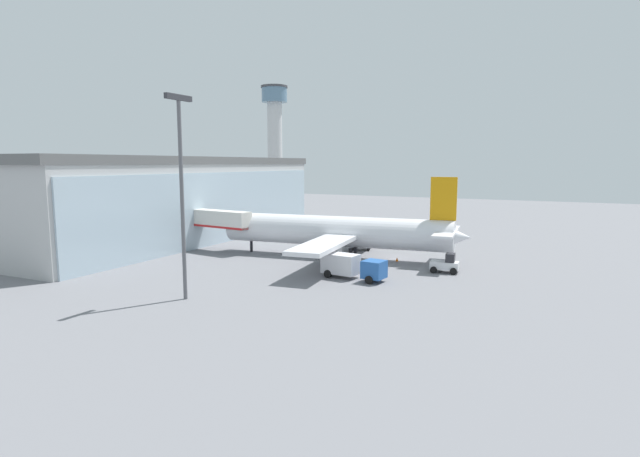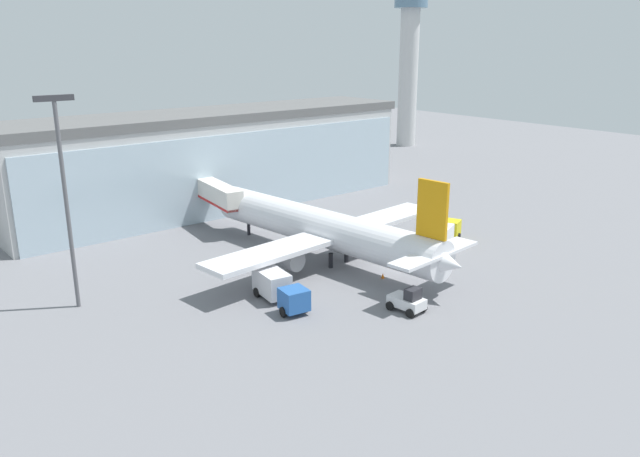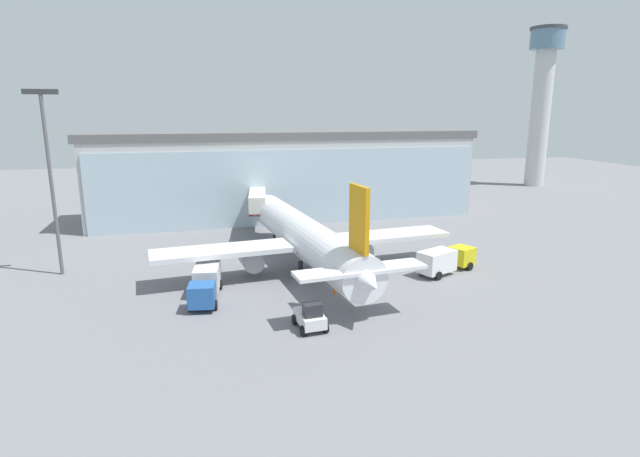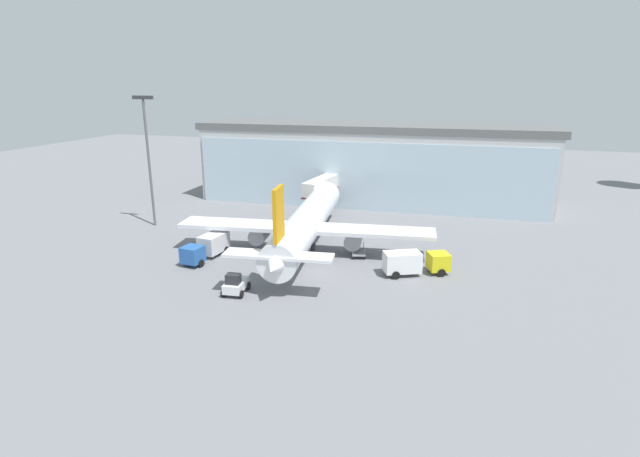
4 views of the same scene
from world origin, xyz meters
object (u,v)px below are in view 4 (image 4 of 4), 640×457
(fuel_truck, at_px, (414,262))
(pushback_tug, at_px, (235,284))
(baggage_cart, at_px, (358,252))
(safety_cone_wingtip, at_px, (414,260))
(jet_bridge, at_px, (326,185))
(apron_light_mast, at_px, (148,151))
(airplane, at_px, (306,223))
(catering_truck, at_px, (207,247))
(safety_cone_nose, at_px, (295,270))

(fuel_truck, bearing_deg, pushback_tug, -172.67)
(baggage_cart, bearing_deg, safety_cone_wingtip, 73.31)
(jet_bridge, xyz_separation_m, fuel_truck, (17.10, -23.70, -3.09))
(jet_bridge, bearing_deg, apron_light_mast, 130.48)
(jet_bridge, distance_m, baggage_cart, 22.34)
(airplane, distance_m, safety_cone_wingtip, 14.04)
(fuel_truck, relative_size, pushback_tug, 2.24)
(jet_bridge, height_order, fuel_truck, jet_bridge)
(apron_light_mast, relative_size, safety_cone_wingtip, 34.16)
(pushback_tug, bearing_deg, catering_truck, 36.77)
(airplane, xyz_separation_m, catering_truck, (-10.60, -6.43, -2.09))
(apron_light_mast, relative_size, baggage_cart, 6.00)
(jet_bridge, bearing_deg, baggage_cart, -146.72)
(airplane, bearing_deg, safety_cone_nose, -178.20)
(catering_truck, height_order, pushback_tug, catering_truck)
(airplane, height_order, safety_cone_wingtip, airplane)
(catering_truck, relative_size, baggage_cart, 2.40)
(airplane, bearing_deg, apron_light_mast, 73.75)
(pushback_tug, bearing_deg, safety_cone_nose, -34.32)
(catering_truck, xyz_separation_m, fuel_truck, (24.67, 1.88, 0.00))
(jet_bridge, xyz_separation_m, catering_truck, (-7.57, -25.58, -3.09))
(jet_bridge, bearing_deg, pushback_tug, -172.85)
(baggage_cart, bearing_deg, jet_bridge, -169.26)
(jet_bridge, height_order, baggage_cart, jet_bridge)
(fuel_truck, relative_size, baggage_cart, 2.41)
(pushback_tug, height_order, safety_cone_nose, pushback_tug)
(apron_light_mast, distance_m, catering_truck, 20.53)
(catering_truck, bearing_deg, apron_light_mast, -119.16)
(apron_light_mast, height_order, safety_cone_wingtip, apron_light_mast)
(safety_cone_nose, distance_m, safety_cone_wingtip, 14.42)
(apron_light_mast, bearing_deg, catering_truck, -35.88)
(baggage_cart, height_order, safety_cone_wingtip, baggage_cart)
(airplane, bearing_deg, jet_bridge, 2.14)
(apron_light_mast, bearing_deg, fuel_truck, -12.52)
(airplane, bearing_deg, safety_cone_wingtip, -99.17)
(jet_bridge, distance_m, pushback_tug, 34.34)
(baggage_cart, relative_size, safety_cone_nose, 5.70)
(jet_bridge, height_order, airplane, airplane)
(apron_light_mast, height_order, safety_cone_nose, apron_light_mast)
(safety_cone_wingtip, bearing_deg, safety_cone_nose, -149.68)
(apron_light_mast, distance_m, airplane, 26.72)
(jet_bridge, bearing_deg, safety_cone_wingtip, -133.21)
(fuel_truck, height_order, safety_cone_wingtip, fuel_truck)
(airplane, distance_m, baggage_cart, 7.52)
(apron_light_mast, bearing_deg, baggage_cart, -8.24)
(airplane, height_order, baggage_cart, airplane)
(jet_bridge, relative_size, airplane, 0.40)
(catering_truck, distance_m, safety_cone_nose, 11.94)
(baggage_cart, height_order, pushback_tug, pushback_tug)
(pushback_tug, bearing_deg, jet_bridge, -5.39)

